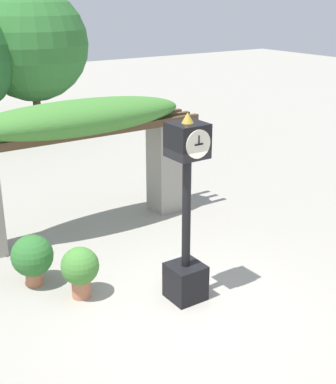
% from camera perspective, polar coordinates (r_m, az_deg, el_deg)
% --- Properties ---
extents(ground_plane, '(60.00, 60.00, 0.00)m').
position_cam_1_polar(ground_plane, '(8.52, 2.00, -12.35)').
color(ground_plane, gray).
extents(pedestal_clock, '(0.54, 0.56, 3.03)m').
position_cam_1_polar(pedestal_clock, '(8.17, 1.97, -2.94)').
color(pedestal_clock, black).
rests_on(pedestal_clock, ground).
extents(pergola, '(5.27, 1.23, 2.70)m').
position_cam_1_polar(pergola, '(10.64, -9.43, 5.79)').
color(pergola, gray).
rests_on(pergola, ground).
extents(potted_plant_near_left, '(0.61, 0.61, 0.86)m').
position_cam_1_polar(potted_plant_near_left, '(8.69, -9.35, -8.05)').
color(potted_plant_near_left, '#B26B4C').
rests_on(potted_plant_near_left, ground).
extents(potted_plant_near_right, '(0.70, 0.70, 0.89)m').
position_cam_1_polar(potted_plant_near_right, '(9.19, -14.27, -6.73)').
color(potted_plant_near_right, '#B26B4C').
rests_on(potted_plant_near_right, ground).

